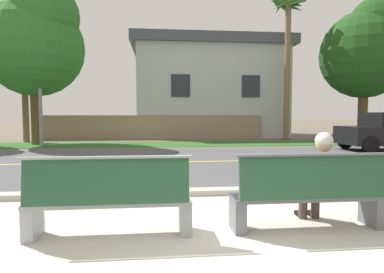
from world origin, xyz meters
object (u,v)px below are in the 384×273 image
palm_tree_tall (288,21)px  streetlamp (41,61)px  seated_person_olive (320,175)px  shade_tree_centre (369,48)px  palm_tree_short (22,21)px  bench_right (309,195)px  bench_left (109,200)px  shade_tree_left (36,40)px

palm_tree_tall → streetlamp: bearing=-169.9°
seated_person_olive → shade_tree_centre: (9.15, 12.81, 4.34)m
palm_tree_tall → palm_tree_short: size_ratio=1.06×
streetlamp → bench_right: bearing=-59.0°
seated_person_olive → palm_tree_short: 17.51m
streetlamp → bench_left: bearing=-68.5°
bench_left → shade_tree_centre: (11.85, 12.98, 4.55)m
seated_person_olive → palm_tree_short: size_ratio=0.16×
bench_left → shade_tree_centre: shade_tree_centre is taller
bench_right → palm_tree_tall: bearing=69.3°
shade_tree_centre → palm_tree_short: size_ratio=0.99×
bench_left → shade_tree_left: 14.28m
seated_person_olive → palm_tree_tall: size_ratio=0.15×
streetlamp → palm_tree_tall: (12.53, 2.24, 2.73)m
shade_tree_left → bench_right: bearing=-59.0°
bench_left → seated_person_olive: (2.70, 0.17, 0.21)m
palm_tree_tall → shade_tree_centre: bearing=-16.3°
bench_right → bench_left: bearing=180.0°
palm_tree_tall → palm_tree_short: bearing=-180.0°
seated_person_olive → palm_tree_tall: 16.04m
shade_tree_left → streetlamp: bearing=-60.1°
bench_left → streetlamp: 13.26m
bench_left → seated_person_olive: bearing=3.7°
shade_tree_left → shade_tree_centre: size_ratio=0.99×
shade_tree_left → shade_tree_centre: (16.92, 0.41, 0.05)m
bench_left → palm_tree_tall: bearing=61.1°
shade_tree_centre → shade_tree_left: bearing=-178.6°
shade_tree_left → palm_tree_tall: palm_tree_tall is taller
bench_right → palm_tree_short: size_ratio=0.25×
bench_left → palm_tree_short: bearing=113.9°
bench_left → bench_right: 2.48m
shade_tree_left → bench_left: bearing=-68.0°
bench_left → bench_right: bearing=0.0°
bench_right → shade_tree_left: (-7.55, 12.57, 4.50)m
shade_tree_centre → palm_tree_short: palm_tree_short is taller
seated_person_olive → streetlamp: bearing=122.2°
bench_right → palm_tree_tall: palm_tree_tall is taller
seated_person_olive → shade_tree_left: shade_tree_left is taller
streetlamp → shade_tree_left: bearing=119.9°
shade_tree_centre → palm_tree_tall: size_ratio=0.93×
bench_left → palm_tree_tall: (7.83, 14.15, 6.16)m
seated_person_olive → palm_tree_tall: bearing=69.8°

